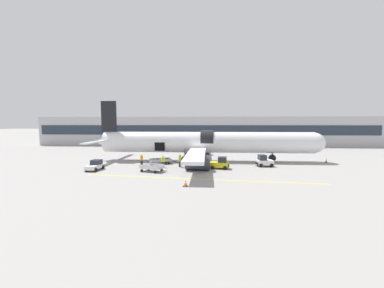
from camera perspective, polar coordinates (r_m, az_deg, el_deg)
The scene contains 16 objects.
ground_plane at distance 37.53m, azimuth 1.83°, elevation -4.99°, with size 500.00×500.00×0.00m, color gray.
apron_marking_line at distance 27.86m, azimuth 1.57°, elevation -8.48°, with size 28.36×3.12×0.01m.
terminal_strip at distance 72.85m, azimuth 2.88°, elevation 3.18°, with size 98.09×12.20×8.44m.
airplane at distance 40.67m, azimuth 2.98°, elevation 0.25°, with size 39.66×32.53×10.43m.
baggage_tug_lead at distance 34.23m, azimuth 6.81°, elevation -4.75°, with size 2.90×2.16×1.73m.
baggage_tug_mid at distance 35.67m, azimuth -22.43°, elevation -4.89°, with size 2.02×3.10×1.40m.
baggage_tug_rear at distance 37.47m, azimuth 17.07°, elevation -4.08°, with size 2.60×2.15×1.76m.
baggage_cart_loading at distance 38.23m, azimuth -7.53°, elevation -4.11°, with size 4.18×2.91×0.95m.
baggage_cart_queued at distance 32.40m, azimuth -9.61°, elevation -5.76°, with size 3.96×2.61×1.00m.
ground_crew_loader_a at distance 35.33m, azimuth -2.96°, elevation -4.02°, with size 0.50×0.64×1.84m.
ground_crew_loader_b at distance 36.77m, azimuth -1.07°, elevation -3.83°, with size 0.53×0.51×1.63m.
ground_crew_driver at distance 36.93m, azimuth -12.13°, elevation -3.75°, with size 0.47×0.64×1.83m.
ground_crew_supervisor at distance 35.15m, azimuth -7.11°, elevation -4.17°, with size 0.61×0.43×1.76m.
suitcase_on_tarmac_spare at distance 36.34m, azimuth -10.72°, elevation -4.87°, with size 0.40×0.30×0.77m.
safety_cone_nose at distance 45.06m, azimuth 29.78°, elevation -3.51°, with size 0.46×0.46×0.75m.
safety_cone_engine_left at distance 24.66m, azimuth -1.57°, elevation -9.51°, with size 0.55×0.55×0.68m.
Camera 1 is at (1.34, -36.94, 6.48)m, focal length 22.00 mm.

